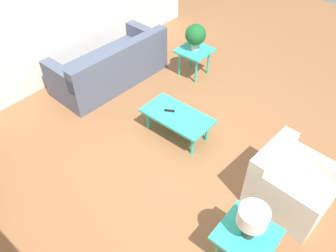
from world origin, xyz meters
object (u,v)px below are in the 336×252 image
at_px(sofa, 111,67).
at_px(armchair, 288,185).
at_px(potted_plant, 196,35).
at_px(side_table_lamp, 246,238).
at_px(side_table_plant, 194,53).
at_px(table_lamp, 252,219).
at_px(coffee_table, 177,117).

bearing_deg(sofa, armchair, 85.59).
bearing_deg(potted_plant, side_table_lamp, 134.80).
height_order(side_table_plant, table_lamp, table_lamp).
distance_m(sofa, table_lamp, 3.97).
bearing_deg(coffee_table, potted_plant, -62.03).
bearing_deg(armchair, sofa, 87.73).
xyz_separation_m(armchair, side_table_lamp, (0.02, 1.04, 0.15)).
xyz_separation_m(armchair, side_table_plant, (2.65, -1.60, 0.15)).
height_order(armchair, side_table_lamp, armchair).
height_order(armchair, potted_plant, potted_plant).
bearing_deg(sofa, coffee_table, 81.61).
bearing_deg(coffee_table, side_table_plant, -62.03).
bearing_deg(armchair, coffee_table, 91.76).
xyz_separation_m(coffee_table, side_table_lamp, (-1.82, 1.13, 0.12)).
bearing_deg(sofa, side_table_plant, 141.06).
height_order(side_table_plant, potted_plant, potted_plant).
distance_m(armchair, side_table_plant, 3.10).
relative_size(side_table_lamp, potted_plant, 1.19).
bearing_deg(armchair, table_lamp, -176.63).
bearing_deg(table_lamp, armchair, -91.06).
relative_size(sofa, armchair, 2.31).
bearing_deg(armchair, potted_plant, 63.20).
bearing_deg(coffee_table, side_table_lamp, 148.24).
height_order(sofa, potted_plant, potted_plant).
height_order(sofa, side_table_plant, sofa).
bearing_deg(table_lamp, side_table_plant, -45.20).
height_order(armchair, table_lamp, table_lamp).
relative_size(sofa, table_lamp, 5.25).
bearing_deg(side_table_lamp, potted_plant, -45.20).
height_order(side_table_lamp, potted_plant, potted_plant).
height_order(side_table_plant, side_table_lamp, same).
xyz_separation_m(sofa, side_table_lamp, (-3.65, 1.47, 0.15)).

